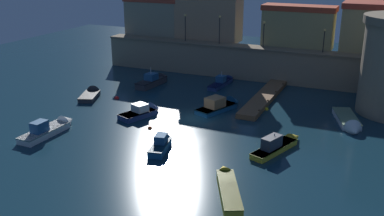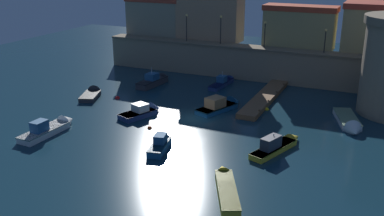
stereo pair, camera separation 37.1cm
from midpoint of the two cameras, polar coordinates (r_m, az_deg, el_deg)
name	(u,v)px [view 2 (the right image)]	position (r m, az deg, el deg)	size (l,w,h in m)	color
ground_plane	(193,119)	(45.50, 0.34, -1.45)	(98.52, 98.52, 0.00)	#112D3D
quay_wall	(246,62)	(60.64, 7.19, 5.90)	(41.50, 2.61, 4.44)	gray
old_town_backdrop	(263,20)	(62.44, 9.37, 11.17)	(39.29, 6.18, 8.30)	gray
pier_dock	(265,98)	(52.04, 9.56, 1.30)	(2.09, 14.50, 0.70)	brown
quay_lamp_0	(186,23)	(62.94, -0.54, 10.87)	(0.32, 0.32, 3.76)	black
quay_lamp_1	(221,25)	(60.96, 3.91, 10.60)	(0.32, 0.32, 3.84)	black
quay_lamp_2	(265,30)	(59.13, 9.58, 9.88)	(0.32, 0.32, 3.43)	black
quay_lamp_3	(325,37)	(57.70, 17.03, 8.81)	(0.32, 0.32, 2.96)	black
moored_boat_0	(279,145)	(39.23, 11.41, -4.65)	(3.48, 6.79, 2.11)	gold
moored_boat_1	(156,80)	(57.88, -4.51, 3.61)	(2.19, 6.53, 2.78)	#333338
moored_boat_2	(161,143)	(38.86, -3.71, -4.52)	(2.14, 4.71, 1.62)	#195689
moored_boat_3	(92,94)	(54.17, -12.56, 1.82)	(3.25, 4.95, 1.64)	#333338
moored_boat_4	(349,123)	(46.21, 19.88, -1.87)	(3.74, 6.88, 1.71)	white
moored_boat_5	(224,82)	(57.78, 4.38, 3.43)	(1.65, 6.74, 2.19)	navy
moored_boat_6	(51,127)	(44.21, -17.46, -2.41)	(1.85, 6.73, 2.09)	white
moored_boat_7	(226,186)	(32.13, 4.73, -10.05)	(4.16, 6.79, 1.19)	gold
moored_boat_8	(223,105)	(48.49, 4.18, 0.41)	(3.94, 6.50, 2.19)	#195689
moored_boat_9	(144,111)	(46.87, -5.95, -0.40)	(3.39, 5.26, 1.93)	navy
mooring_buoy_0	(267,110)	(48.94, 9.83, -0.23)	(0.51, 0.51, 0.51)	yellow
mooring_buoy_1	(150,128)	(43.30, -5.24, -2.64)	(0.45, 0.45, 0.45)	#EA4C19
mooring_buoy_2	(117,98)	(52.76, -9.43, 1.24)	(0.58, 0.58, 0.58)	red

